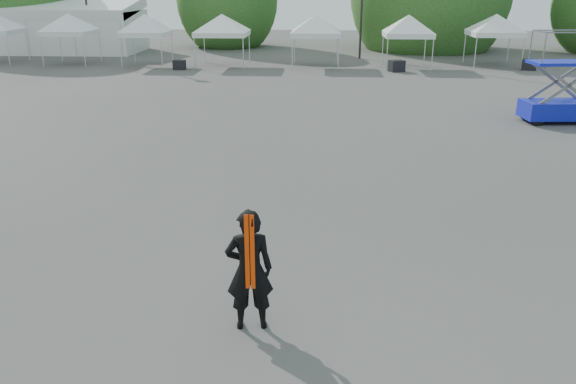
{
  "coord_description": "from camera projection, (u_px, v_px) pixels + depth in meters",
  "views": [
    {
      "loc": [
        0.23,
        -10.55,
        5.09
      ],
      "look_at": [
        -0.38,
        -0.31,
        1.3
      ],
      "focal_mm": 35.0,
      "sensor_mm": 36.0,
      "label": 1
    }
  ],
  "objects": [
    {
      "name": "marquee",
      "position": [
        45.0,
        27.0,
        44.97
      ],
      "size": [
        15.0,
        6.25,
        4.23
      ],
      "color": "white",
      "rests_on": "ground"
    },
    {
      "name": "tent_g",
      "position": [
        497.0,
        18.0,
        36.76
      ],
      "size": [
        4.54,
        4.54,
        3.88
      ],
      "color": "silver",
      "rests_on": "ground"
    },
    {
      "name": "tent_d",
      "position": [
        222.0,
        18.0,
        36.72
      ],
      "size": [
        4.73,
        4.73,
        3.88
      ],
      "color": "silver",
      "rests_on": "ground"
    },
    {
      "name": "tent_f",
      "position": [
        409.0,
        19.0,
        35.86
      ],
      "size": [
        4.28,
        4.28,
        3.88
      ],
      "color": "silver",
      "rests_on": "ground"
    },
    {
      "name": "scissor_lift",
      "position": [
        563.0,
        77.0,
        21.58
      ],
      "size": [
        2.82,
        1.61,
        3.49
      ],
      "rotation": [
        0.0,
        0.0,
        0.1
      ],
      "color": "#0D15AF",
      "rests_on": "ground"
    },
    {
      "name": "ground",
      "position": [
        307.0,
        246.0,
        11.65
      ],
      "size": [
        120.0,
        120.0,
        0.0
      ],
      "primitive_type": "plane",
      "color": "#474442",
      "rests_on": "ground"
    },
    {
      "name": "tent_e",
      "position": [
        316.0,
        19.0,
        36.27
      ],
      "size": [
        4.44,
        4.44,
        3.88
      ],
      "color": "silver",
      "rests_on": "ground"
    },
    {
      "name": "tent_b",
      "position": [
        68.0,
        18.0,
        37.5
      ],
      "size": [
        4.3,
        4.3,
        3.88
      ],
      "color": "silver",
      "rests_on": "ground"
    },
    {
      "name": "tree_mid_w",
      "position": [
        227.0,
        0.0,
        48.2
      ],
      "size": [
        4.16,
        4.16,
        6.33
      ],
      "color": "#382314",
      "rests_on": "ground"
    },
    {
      "name": "crate_mid",
      "position": [
        397.0,
        66.0,
        35.06
      ],
      "size": [
        1.08,
        0.97,
        0.69
      ],
      "primitive_type": "cube",
      "rotation": [
        0.0,
        0.0,
        0.37
      ],
      "color": "black",
      "rests_on": "ground"
    },
    {
      "name": "crate_west",
      "position": [
        179.0,
        65.0,
        35.92
      ],
      "size": [
        0.79,
        0.63,
        0.6
      ],
      "primitive_type": "cube",
      "rotation": [
        0.0,
        0.0,
        0.05
      ],
      "color": "black",
      "rests_on": "ground"
    },
    {
      "name": "man",
      "position": [
        249.0,
        270.0,
        8.56
      ],
      "size": [
        0.8,
        0.59,
        2.0
      ],
      "rotation": [
        0.0,
        0.0,
        3.3
      ],
      "color": "black",
      "rests_on": "ground"
    },
    {
      "name": "crate_east",
      "position": [
        529.0,
        65.0,
        35.7
      ],
      "size": [
        1.04,
        0.92,
        0.68
      ],
      "primitive_type": "cube",
      "rotation": [
        0.0,
        0.0,
        -0.32
      ],
      "color": "black",
      "rests_on": "ground"
    },
    {
      "name": "tent_c",
      "position": [
        145.0,
        18.0,
        36.71
      ],
      "size": [
        4.06,
        4.06,
        3.88
      ],
      "color": "silver",
      "rests_on": "ground"
    }
  ]
}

